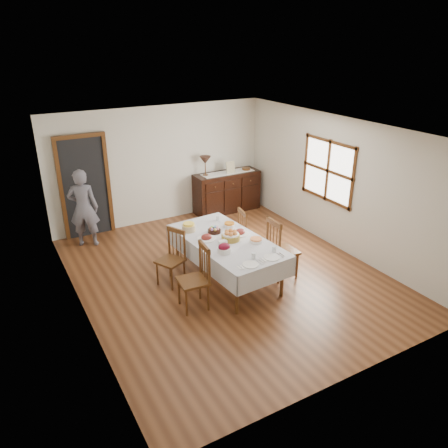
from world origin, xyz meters
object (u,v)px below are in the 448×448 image
sideboard (227,192)px  chair_left_near (196,277)px  chair_right_near (280,248)px  person (83,205)px  chair_left_far (172,257)px  table_lamp (205,161)px  dining_table (226,244)px  chair_right_far (248,233)px

sideboard → chair_left_near: bearing=-126.3°
chair_right_near → person: bearing=44.7°
chair_left_far → table_lamp: table_lamp is taller
dining_table → chair_left_far: size_ratio=2.39×
dining_table → sideboard: sideboard is taller
chair_right_far → dining_table: bearing=133.4°
chair_left_far → sideboard: (2.50, 2.49, -0.01)m
table_lamp → chair_left_near: bearing=-119.4°
dining_table → sideboard: (1.65, 2.86, -0.20)m
chair_left_near → chair_right_near: size_ratio=0.95×
table_lamp → chair_left_far: bearing=-127.6°
person → chair_right_far: bearing=163.9°
chair_right_far → person: bearing=60.3°
chair_right_near → chair_left_far: bearing=69.5°
chair_right_near → chair_right_far: 0.92m
chair_left_far → person: (-0.93, 2.24, 0.36)m
table_lamp → chair_right_far: bearing=-97.4°
chair_right_far → person: person is taller
chair_left_near → chair_right_far: 1.91m
dining_table → chair_right_far: 0.97m
chair_left_far → chair_right_near: size_ratio=0.87×
chair_left_far → person: size_ratio=0.57×
chair_left_near → chair_right_near: bearing=99.5°
chair_right_near → table_lamp: 3.38m
chair_left_near → table_lamp: 3.98m
chair_left_far → table_lamp: (1.95, 2.53, 0.83)m
sideboard → dining_table: bearing=-119.9°
chair_left_near → sideboard: (2.47, 3.36, -0.05)m
chair_left_far → chair_right_far: chair_right_far is taller
person → chair_left_near: bearing=130.1°
chair_right_far → sideboard: bearing=-10.9°
chair_left_near → sideboard: chair_left_near is taller
person → table_lamp: (2.88, 0.28, 0.46)m
person → sideboard: bearing=-153.1°
chair_left_near → chair_right_near: 1.68m
dining_table → sideboard: size_ratio=1.45×
dining_table → table_lamp: size_ratio=5.06×
sideboard → chair_right_near: bearing=-103.6°
chair_left_near → chair_right_far: bearing=128.2°
dining_table → person: 3.18m
person → dining_table: bearing=147.2°
chair_right_near → table_lamp: bearing=-0.7°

